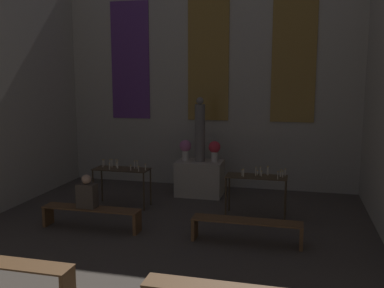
{
  "coord_description": "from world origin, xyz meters",
  "views": [
    {
      "loc": [
        2.3,
        -0.27,
        2.91
      ],
      "look_at": [
        0.0,
        9.03,
        1.41
      ],
      "focal_mm": 40.0,
      "sensor_mm": 36.0,
      "label": 1
    }
  ],
  "objects": [
    {
      "name": "wall_back",
      "position": [
        0.0,
        10.86,
        2.83
      ],
      "size": [
        7.97,
        0.16,
        5.59
      ],
      "color": "#B2AD9E",
      "rests_on": "ground_plane"
    },
    {
      "name": "altar",
      "position": [
        0.0,
        9.83,
        0.43
      ],
      "size": [
        1.13,
        0.76,
        0.86
      ],
      "color": "#BCB29E",
      "rests_on": "ground_plane"
    },
    {
      "name": "statue",
      "position": [
        0.0,
        9.83,
        1.61
      ],
      "size": [
        0.25,
        0.25,
        1.58
      ],
      "color": "slate",
      "rests_on": "altar"
    },
    {
      "name": "flower_vase_left",
      "position": [
        -0.37,
        9.83,
        1.18
      ],
      "size": [
        0.29,
        0.29,
        0.52
      ],
      "color": "beige",
      "rests_on": "altar"
    },
    {
      "name": "flower_vase_right",
      "position": [
        0.37,
        9.83,
        1.18
      ],
      "size": [
        0.29,
        0.29,
        0.52
      ],
      "color": "beige",
      "rests_on": "altar"
    },
    {
      "name": "candle_rack_left",
      "position": [
        -1.52,
        8.52,
        0.76
      ],
      "size": [
        1.27,
        0.5,
        1.07
      ],
      "color": "#473823",
      "rests_on": "ground_plane"
    },
    {
      "name": "candle_rack_right",
      "position": [
        1.53,
        8.52,
        0.76
      ],
      "size": [
        1.27,
        0.5,
        1.07
      ],
      "color": "#473823",
      "rests_on": "ground_plane"
    },
    {
      "name": "pew_second_left",
      "position": [
        -1.5,
        4.46,
        0.31
      ],
      "size": [
        1.95,
        0.36,
        0.42
      ],
      "color": "brown",
      "rests_on": "ground_plane"
    },
    {
      "name": "pew_back_left",
      "position": [
        -1.5,
        6.97,
        0.31
      ],
      "size": [
        1.95,
        0.36,
        0.42
      ],
      "color": "brown",
      "rests_on": "ground_plane"
    },
    {
      "name": "pew_back_right",
      "position": [
        1.5,
        6.97,
        0.31
      ],
      "size": [
        1.95,
        0.36,
        0.42
      ],
      "color": "brown",
      "rests_on": "ground_plane"
    },
    {
      "name": "person_seated",
      "position": [
        -1.58,
        6.97,
        0.7
      ],
      "size": [
        0.36,
        0.24,
        0.65
      ],
      "color": "#4C4238",
      "rests_on": "pew_back_left"
    }
  ]
}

